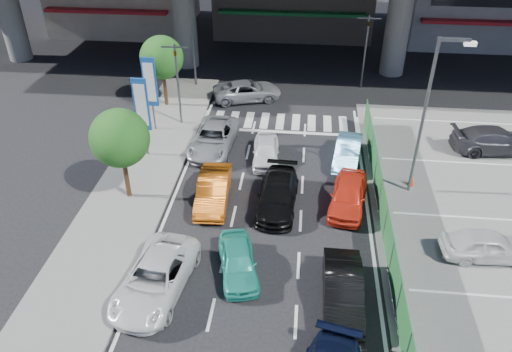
# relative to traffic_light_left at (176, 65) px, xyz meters

# --- Properties ---
(ground) EXTENTS (120.00, 120.00, 0.00)m
(ground) POSITION_rel_traffic_light_left_xyz_m (6.20, -12.00, -3.94)
(ground) COLOR black
(ground) RESTS_ON ground
(sidewalk_left) EXTENTS (4.00, 30.00, 0.12)m
(sidewalk_left) POSITION_rel_traffic_light_left_xyz_m (-0.80, -8.00, -3.88)
(sidewalk_left) COLOR slate
(sidewalk_left) RESTS_ON ground
(fence_run) EXTENTS (0.16, 22.00, 1.80)m
(fence_run) POSITION_rel_traffic_light_left_xyz_m (11.50, -11.00, -3.04)
(fence_run) COLOR #205F2C
(fence_run) RESTS_ON ground
(traffic_light_left) EXTENTS (1.60, 1.24, 5.20)m
(traffic_light_left) POSITION_rel_traffic_light_left_xyz_m (0.00, 0.00, 0.00)
(traffic_light_left) COLOR #595B60
(traffic_light_left) RESTS_ON ground
(traffic_light_right) EXTENTS (1.60, 1.24, 5.20)m
(traffic_light_right) POSITION_rel_traffic_light_left_xyz_m (11.70, 7.00, 0.00)
(traffic_light_right) COLOR #595B60
(traffic_light_right) RESTS_ON ground
(street_lamp_right) EXTENTS (1.65, 0.22, 8.00)m
(street_lamp_right) POSITION_rel_traffic_light_left_xyz_m (13.37, -6.00, 0.83)
(street_lamp_right) COLOR #595B60
(street_lamp_right) RESTS_ON ground
(street_lamp_left) EXTENTS (1.65, 0.22, 8.00)m
(street_lamp_left) POSITION_rel_traffic_light_left_xyz_m (-0.13, 6.00, 0.83)
(street_lamp_left) COLOR #595B60
(street_lamp_left) RESTS_ON ground
(signboard_near) EXTENTS (0.80, 0.14, 4.70)m
(signboard_near) POSITION_rel_traffic_light_left_xyz_m (-1.00, -4.01, -0.87)
(signboard_near) COLOR #595B60
(signboard_near) RESTS_ON ground
(signboard_far) EXTENTS (0.80, 0.14, 4.70)m
(signboard_far) POSITION_rel_traffic_light_left_xyz_m (-1.40, -1.01, -0.87)
(signboard_far) COLOR #595B60
(signboard_far) RESTS_ON ground
(tree_near) EXTENTS (2.80, 2.80, 4.80)m
(tree_near) POSITION_rel_traffic_light_left_xyz_m (-0.80, -8.00, -0.55)
(tree_near) COLOR #382314
(tree_near) RESTS_ON ground
(tree_far) EXTENTS (2.80, 2.80, 4.80)m
(tree_far) POSITION_rel_traffic_light_left_xyz_m (-1.60, 2.50, -0.55)
(tree_far) COLOR #382314
(tree_far) RESTS_ON ground
(sedan_white_mid_left) EXTENTS (2.93, 5.23, 1.38)m
(sedan_white_mid_left) POSITION_rel_traffic_light_left_xyz_m (2.26, -14.01, -3.25)
(sedan_white_mid_left) COLOR white
(sedan_white_mid_left) RESTS_ON ground
(taxi_teal_mid) EXTENTS (2.29, 3.84, 1.22)m
(taxi_teal_mid) POSITION_rel_traffic_light_left_xyz_m (5.32, -12.67, -3.32)
(taxi_teal_mid) COLOR teal
(taxi_teal_mid) RESTS_ON ground
(hatch_black_mid_right) EXTENTS (1.46, 4.19, 1.38)m
(hatch_black_mid_right) POSITION_rel_traffic_light_left_xyz_m (9.51, -13.91, -3.25)
(hatch_black_mid_right) COLOR black
(hatch_black_mid_right) RESTS_ON ground
(taxi_orange_left) EXTENTS (1.70, 4.27, 1.38)m
(taxi_orange_left) POSITION_rel_traffic_light_left_xyz_m (3.46, -7.90, -3.25)
(taxi_orange_left) COLOR #CF5D10
(taxi_orange_left) RESTS_ON ground
(sedan_black_mid) EXTENTS (2.04, 4.62, 1.32)m
(sedan_black_mid) POSITION_rel_traffic_light_left_xyz_m (6.62, -7.95, -3.28)
(sedan_black_mid) COLOR black
(sedan_black_mid) RESTS_ON ground
(taxi_orange_right) EXTENTS (2.27, 4.26, 1.38)m
(taxi_orange_right) POSITION_rel_traffic_light_left_xyz_m (10.02, -7.64, -3.25)
(taxi_orange_right) COLOR red
(taxi_orange_right) RESTS_ON ground
(wagon_silver_front_left) EXTENTS (2.54, 5.08, 1.38)m
(wagon_silver_front_left) POSITION_rel_traffic_light_left_xyz_m (2.57, -2.80, -3.25)
(wagon_silver_front_left) COLOR gray
(wagon_silver_front_left) RESTS_ON ground
(sedan_white_front_mid) EXTENTS (1.67, 3.65, 1.21)m
(sedan_white_front_mid) POSITION_rel_traffic_light_left_xyz_m (5.69, -3.79, -3.33)
(sedan_white_front_mid) COLOR white
(sedan_white_front_mid) RESTS_ON ground
(kei_truck_front_right) EXTENTS (1.86, 3.93, 1.24)m
(kei_truck_front_right) POSITION_rel_traffic_light_left_xyz_m (10.20, -3.43, -3.31)
(kei_truck_front_right) COLOR #5BA1D2
(kei_truck_front_right) RESTS_ON ground
(crossing_wagon_silver) EXTENTS (5.08, 3.39, 1.30)m
(crossing_wagon_silver) POSITION_rel_traffic_light_left_xyz_m (3.71, 4.07, -3.29)
(crossing_wagon_silver) COLOR #98999F
(crossing_wagon_silver) RESTS_ON ground
(parked_sedan_white) EXTENTS (3.87, 1.73, 1.29)m
(parked_sedan_white) POSITION_rel_traffic_light_left_xyz_m (15.69, -10.70, -3.23)
(parked_sedan_white) COLOR silver
(parked_sedan_white) RESTS_ON parking_lot
(parked_sedan_dgrey) EXTENTS (5.06, 2.37, 1.43)m
(parked_sedan_dgrey) POSITION_rel_traffic_light_left_xyz_m (18.60, -1.53, -3.16)
(parked_sedan_dgrey) COLOR #313036
(parked_sedan_dgrey) RESTS_ON parking_lot
(traffic_cone) EXTENTS (0.44, 0.44, 0.69)m
(traffic_cone) POSITION_rel_traffic_light_left_xyz_m (13.37, -5.51, -3.53)
(traffic_cone) COLOR #EB390D
(traffic_cone) RESTS_ON parking_lot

